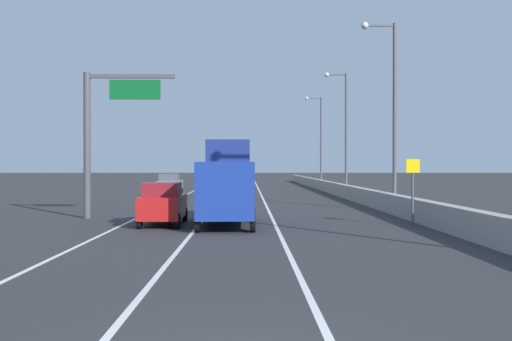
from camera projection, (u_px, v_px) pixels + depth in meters
ground_plane at (246, 189)px, 71.66m from camera, size 320.00×320.00×0.00m
lane_stripe_left at (192, 192)px, 62.58m from camera, size 0.16×130.00×0.00m
lane_stripe_center at (226, 192)px, 62.63m from camera, size 0.16×130.00×0.00m
lane_stripe_right at (260, 192)px, 62.68m from camera, size 0.16×130.00×0.00m
jersey_barrier_right at (353, 193)px, 47.78m from camera, size 0.60×120.00×1.10m
overhead_sign_gantry at (102, 126)px, 31.32m from camera, size 4.68×0.36×7.50m
speed_advisory_sign at (413, 187)px, 27.17m from camera, size 0.60×0.11×3.00m
lamp_post_right_second at (391, 104)px, 36.65m from camera, size 2.14×0.44×11.32m
lamp_post_right_third at (344, 125)px, 56.48m from camera, size 2.14×0.44×11.32m
lamp_post_right_fourth at (319, 136)px, 76.31m from camera, size 2.14×0.44×11.32m
car_gray_0 at (170, 185)px, 54.08m from camera, size 1.94×4.18×2.00m
car_red_1 at (163, 204)px, 27.94m from camera, size 1.91×4.41×1.95m
car_yellow_2 at (242, 176)px, 99.33m from camera, size 1.89×4.06×2.13m
car_white_3 at (241, 180)px, 71.69m from camera, size 2.01×4.52×2.06m
box_truck at (227, 185)px, 28.38m from camera, size 2.53×8.20×3.97m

